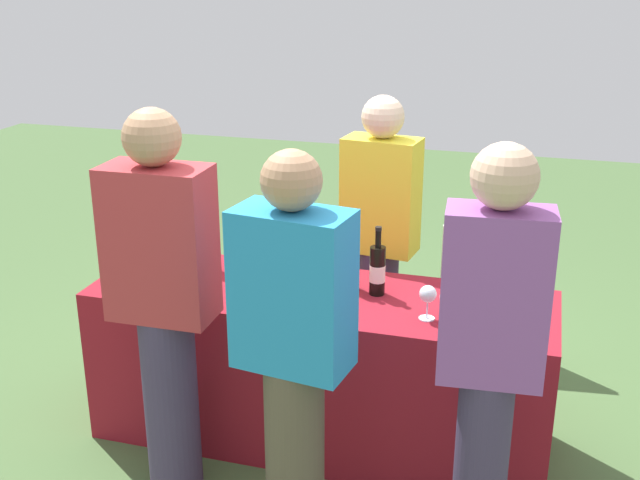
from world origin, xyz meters
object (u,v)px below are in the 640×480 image
object	(u,v)px
wine_glass_2	(447,299)
wine_bottle_0	(174,245)
guest_2	(490,352)
wine_bottle_2	(277,257)
ice_bucket	(152,259)
guest_1	(293,348)
wine_glass_0	(180,264)
wine_bottle_4	(377,270)
wine_glass_1	(428,295)
server_pouring	(380,236)
guest_0	(164,298)
wine_bottle_1	(213,250)
wine_bottle_3	(352,264)
menu_board	(493,294)

from	to	relation	value
wine_glass_2	wine_bottle_0	bearing A→B (deg)	170.92
guest_2	wine_bottle_2	bearing A→B (deg)	140.07
ice_bucket	guest_1	world-z (taller)	guest_1
wine_bottle_2	wine_glass_0	bearing A→B (deg)	-160.93
wine_glass_0	guest_2	distance (m)	1.54
wine_bottle_4	wine_glass_1	xyz separation A→B (m)	(0.25, -0.19, -0.01)
wine_bottle_0	server_pouring	world-z (taller)	server_pouring
guest_0	wine_bottle_1	bearing A→B (deg)	95.85
wine_bottle_2	wine_bottle_3	bearing A→B (deg)	2.35
wine_glass_1	ice_bucket	world-z (taller)	ice_bucket
wine_bottle_0	wine_glass_2	size ratio (longest dim) A/B	2.42
guest_1	menu_board	bearing A→B (deg)	79.36
wine_bottle_3	wine_bottle_4	bearing A→B (deg)	-9.89
wine_glass_1	menu_board	world-z (taller)	wine_glass_1
guest_2	wine_bottle_4	bearing A→B (deg)	122.78
guest_0	guest_1	bearing A→B (deg)	-16.77
wine_bottle_3	wine_glass_2	world-z (taller)	wine_bottle_3
wine_glass_1	wine_bottle_3	bearing A→B (deg)	150.31
wine_bottle_0	wine_bottle_2	world-z (taller)	wine_bottle_2
wine_bottle_1	guest_0	bearing A→B (deg)	-83.52
wine_bottle_3	server_pouring	bearing A→B (deg)	86.73
ice_bucket	wine_glass_1	bearing A→B (deg)	-3.05
wine_glass_2	ice_bucket	bearing A→B (deg)	177.78
wine_bottle_0	wine_glass_1	distance (m)	1.27
wine_bottle_4	menu_board	xyz separation A→B (m)	(0.46, 0.97, -0.47)
wine_glass_2	wine_glass_0	bearing A→B (deg)	178.18
wine_glass_2	wine_bottle_2	bearing A→B (deg)	167.11
guest_2	wine_bottle_3	bearing A→B (deg)	127.60
wine_bottle_0	wine_bottle_2	distance (m)	0.53
wine_bottle_2	menu_board	size ratio (longest dim) A/B	0.44
wine_bottle_2	wine_bottle_4	xyz separation A→B (m)	(0.47, -0.01, -0.01)
wine_bottle_0	wine_glass_1	bearing A→B (deg)	-10.33
ice_bucket	guest_2	distance (m)	1.68
wine_bottle_0	menu_board	size ratio (longest dim) A/B	0.42
wine_bottle_2	wine_bottle_3	world-z (taller)	wine_bottle_2
server_pouring	guest_0	bearing A→B (deg)	67.20
ice_bucket	guest_1	xyz separation A→B (m)	(0.89, -0.65, -0.00)
wine_bottle_0	wine_bottle_2	size ratio (longest dim) A/B	0.95
wine_bottle_0	menu_board	distance (m)	1.79
guest_1	menu_board	size ratio (longest dim) A/B	2.03
wine_bottle_0	ice_bucket	distance (m)	0.16
guest_2	wine_bottle_0	bearing A→B (deg)	149.58
server_pouring	guest_2	world-z (taller)	guest_2
ice_bucket	wine_bottle_2	bearing A→B (deg)	12.99
ice_bucket	guest_1	size ratio (longest dim) A/B	0.14
wine_bottle_3	wine_glass_1	bearing A→B (deg)	-29.69
wine_bottle_1	server_pouring	size ratio (longest dim) A/B	0.20
guest_1	guest_2	distance (m)	0.68
guest_0	menu_board	xyz separation A→B (m)	(1.19, 1.57, -0.50)
guest_0	wine_bottle_3	bearing A→B (deg)	44.83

